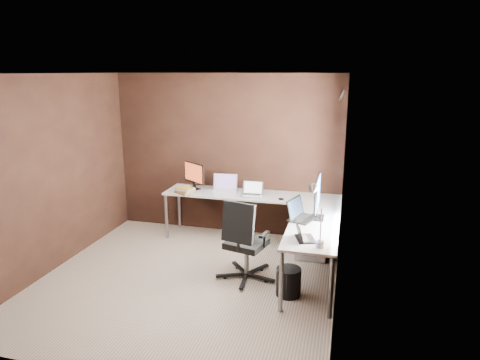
{
  "coord_description": "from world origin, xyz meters",
  "views": [
    {
      "loc": [
        1.84,
        -4.53,
        2.53
      ],
      "look_at": [
        0.44,
        0.95,
        1.08
      ],
      "focal_mm": 32.0,
      "sensor_mm": 36.0,
      "label": 1
    }
  ],
  "objects_px": {
    "monitor_right": "(317,195)",
    "drawer_pedestal": "(312,235)",
    "office_chair": "(245,256)",
    "laptop_black_small": "(303,236)",
    "desk_lamp": "(316,207)",
    "book_stack": "(185,190)",
    "monitor_left": "(194,174)",
    "laptop_black_big": "(300,214)",
    "laptop_silver": "(252,192)",
    "laptop_white": "(225,187)",
    "wastebasket": "(289,282)"
  },
  "relations": [
    {
      "from": "drawer_pedestal",
      "to": "monitor_left",
      "type": "xyz_separation_m",
      "value": [
        -1.89,
        0.42,
        0.66
      ]
    },
    {
      "from": "monitor_left",
      "to": "monitor_right",
      "type": "height_order",
      "value": "monitor_right"
    },
    {
      "from": "laptop_white",
      "to": "laptop_black_big",
      "type": "distance_m",
      "value": 1.63
    },
    {
      "from": "laptop_black_big",
      "to": "wastebasket",
      "type": "bearing_deg",
      "value": -165.63
    },
    {
      "from": "monitor_right",
      "to": "office_chair",
      "type": "relative_size",
      "value": 0.62
    },
    {
      "from": "office_chair",
      "to": "laptop_black_small",
      "type": "bearing_deg",
      "value": -10.54
    },
    {
      "from": "laptop_silver",
      "to": "desk_lamp",
      "type": "relative_size",
      "value": 0.47
    },
    {
      "from": "laptop_white",
      "to": "laptop_silver",
      "type": "xyz_separation_m",
      "value": [
        0.47,
        -0.15,
        -0.01
      ]
    },
    {
      "from": "drawer_pedestal",
      "to": "laptop_silver",
      "type": "bearing_deg",
      "value": 163.21
    },
    {
      "from": "drawer_pedestal",
      "to": "laptop_white",
      "type": "height_order",
      "value": "laptop_white"
    },
    {
      "from": "monitor_right",
      "to": "office_chair",
      "type": "height_order",
      "value": "monitor_right"
    },
    {
      "from": "monitor_right",
      "to": "wastebasket",
      "type": "bearing_deg",
      "value": 160.93
    },
    {
      "from": "monitor_left",
      "to": "monitor_right",
      "type": "xyz_separation_m",
      "value": [
        1.97,
        -0.93,
        0.07
      ]
    },
    {
      "from": "desk_lamp",
      "to": "office_chair",
      "type": "xyz_separation_m",
      "value": [
        -0.86,
        0.44,
        -0.84
      ]
    },
    {
      "from": "laptop_silver",
      "to": "laptop_white",
      "type": "bearing_deg",
      "value": 160.5
    },
    {
      "from": "wastebasket",
      "to": "laptop_black_small",
      "type": "bearing_deg",
      "value": -24.06
    },
    {
      "from": "laptop_black_big",
      "to": "laptop_black_small",
      "type": "height_order",
      "value": "laptop_black_big"
    },
    {
      "from": "laptop_black_small",
      "to": "laptop_silver",
      "type": "bearing_deg",
      "value": 12.21
    },
    {
      "from": "monitor_right",
      "to": "laptop_black_small",
      "type": "relative_size",
      "value": 2.03
    },
    {
      "from": "drawer_pedestal",
      "to": "desk_lamp",
      "type": "bearing_deg",
      "value": -84.84
    },
    {
      "from": "monitor_left",
      "to": "laptop_silver",
      "type": "relative_size",
      "value": 1.33
    },
    {
      "from": "monitor_left",
      "to": "desk_lamp",
      "type": "relative_size",
      "value": 0.63
    },
    {
      "from": "monitor_right",
      "to": "drawer_pedestal",
      "type": "bearing_deg",
      "value": 8.72
    },
    {
      "from": "drawer_pedestal",
      "to": "book_stack",
      "type": "xyz_separation_m",
      "value": [
        -1.94,
        0.15,
        0.47
      ]
    },
    {
      "from": "laptop_white",
      "to": "book_stack",
      "type": "height_order",
      "value": "laptop_white"
    },
    {
      "from": "laptop_silver",
      "to": "laptop_black_big",
      "type": "distance_m",
      "value": 1.18
    },
    {
      "from": "laptop_white",
      "to": "laptop_silver",
      "type": "height_order",
      "value": "laptop_white"
    },
    {
      "from": "laptop_black_small",
      "to": "book_stack",
      "type": "xyz_separation_m",
      "value": [
        -1.94,
        1.41,
        -0.0
      ]
    },
    {
      "from": "monitor_left",
      "to": "book_stack",
      "type": "xyz_separation_m",
      "value": [
        -0.05,
        -0.27,
        -0.19
      ]
    },
    {
      "from": "laptop_silver",
      "to": "monitor_left",
      "type": "bearing_deg",
      "value": 170.15
    },
    {
      "from": "monitor_right",
      "to": "laptop_black_big",
      "type": "xyz_separation_m",
      "value": [
        -0.2,
        -0.07,
        -0.24
      ]
    },
    {
      "from": "monitor_left",
      "to": "laptop_black_small",
      "type": "bearing_deg",
      "value": -7.08
    },
    {
      "from": "laptop_white",
      "to": "monitor_right",
      "type": "bearing_deg",
      "value": -39.64
    },
    {
      "from": "laptop_black_big",
      "to": "wastebasket",
      "type": "relative_size",
      "value": 1.38
    },
    {
      "from": "laptop_white",
      "to": "wastebasket",
      "type": "bearing_deg",
      "value": -59.75
    },
    {
      "from": "monitor_right",
      "to": "book_stack",
      "type": "relative_size",
      "value": 1.91
    },
    {
      "from": "laptop_white",
      "to": "wastebasket",
      "type": "height_order",
      "value": "laptop_white"
    },
    {
      "from": "monitor_left",
      "to": "laptop_black_big",
      "type": "height_order",
      "value": "monitor_left"
    },
    {
      "from": "laptop_silver",
      "to": "desk_lamp",
      "type": "xyz_separation_m",
      "value": [
        1.05,
        -1.64,
        0.37
      ]
    },
    {
      "from": "office_chair",
      "to": "monitor_right",
      "type": "bearing_deg",
      "value": 40.81
    },
    {
      "from": "monitor_left",
      "to": "laptop_black_small",
      "type": "relative_size",
      "value": 1.3
    },
    {
      "from": "monitor_left",
      "to": "monitor_right",
      "type": "bearing_deg",
      "value": 9.36
    },
    {
      "from": "office_chair",
      "to": "wastebasket",
      "type": "height_order",
      "value": "office_chair"
    },
    {
      "from": "book_stack",
      "to": "office_chair",
      "type": "bearing_deg",
      "value": -41.71
    },
    {
      "from": "desk_lamp",
      "to": "monitor_left",
      "type": "bearing_deg",
      "value": 135.12
    },
    {
      "from": "desk_lamp",
      "to": "laptop_silver",
      "type": "bearing_deg",
      "value": 119.17
    },
    {
      "from": "laptop_black_small",
      "to": "desk_lamp",
      "type": "xyz_separation_m",
      "value": [
        0.13,
        -0.1,
        0.37
      ]
    },
    {
      "from": "drawer_pedestal",
      "to": "laptop_silver",
      "type": "xyz_separation_m",
      "value": [
        -0.92,
        0.28,
        0.48
      ]
    },
    {
      "from": "book_stack",
      "to": "wastebasket",
      "type": "relative_size",
      "value": 1.02
    },
    {
      "from": "laptop_black_small",
      "to": "desk_lamp",
      "type": "bearing_deg",
      "value": -146.63
    }
  ]
}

